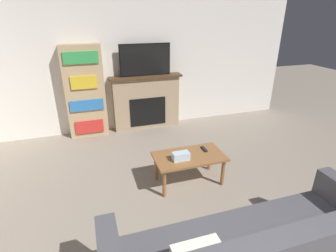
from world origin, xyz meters
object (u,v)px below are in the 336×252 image
object	(u,v)px
tv	(145,60)
coffee_table	(189,159)
fireplace	(146,102)
bookshelf	(85,92)

from	to	relation	value
tv	coffee_table	distance (m)	2.29
tv	fireplace	bearing A→B (deg)	90.00
tv	bookshelf	size ratio (longest dim) A/B	0.57
fireplace	bookshelf	size ratio (longest dim) A/B	0.83
coffee_table	bookshelf	world-z (taller)	bookshelf
coffee_table	bookshelf	xyz separation A→B (m)	(-1.24, 2.05, 0.49)
fireplace	coffee_table	size ratio (longest dim) A/B	1.48
tv	bookshelf	world-z (taller)	bookshelf
tv	bookshelf	xyz separation A→B (m)	(-1.14, -0.00, -0.52)
fireplace	tv	xyz separation A→B (m)	(0.00, -0.02, 0.83)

